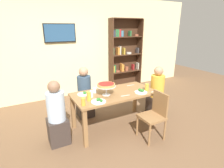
{
  "coord_description": "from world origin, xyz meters",
  "views": [
    {
      "loc": [
        -1.58,
        -2.81,
        1.98
      ],
      "look_at": [
        0.0,
        0.1,
        0.89
      ],
      "focal_mm": 28.32,
      "sensor_mm": 36.0,
      "label": 1
    }
  ],
  "objects": [
    {
      "name": "chair_near_right",
      "position": [
        0.46,
        -0.67,
        0.49
      ],
      "size": [
        0.4,
        0.4,
        0.87
      ],
      "rotation": [
        0.0,
        0.0,
        1.57
      ],
      "color": "olive",
      "rests_on": "ground_plane"
    },
    {
      "name": "television",
      "position": [
        -0.48,
        2.11,
        1.81
      ],
      "size": [
        0.83,
        0.05,
        0.48
      ],
      "color": "black"
    },
    {
      "name": "beer_glass_amber_spare",
      "position": [
        0.64,
        -0.2,
        0.81
      ],
      "size": [
        0.08,
        0.08,
        0.14
      ],
      "primitive_type": "cylinder",
      "color": "gold",
      "rests_on": "dining_table"
    },
    {
      "name": "cutlery_knife_near",
      "position": [
        0.54,
        0.23,
        0.74
      ],
      "size": [
        0.18,
        0.03,
        0.0
      ],
      "primitive_type": "cube",
      "rotation": [
        0.0,
        0.0,
        3.06
      ],
      "color": "silver",
      "rests_on": "dining_table"
    },
    {
      "name": "ground_plane",
      "position": [
        0.0,
        0.0,
        0.0
      ],
      "size": [
        12.0,
        12.0,
        0.0
      ],
      "primitive_type": "plane",
      "color": "brown"
    },
    {
      "name": "diner_head_west",
      "position": [
        -1.12,
        0.0,
        0.49
      ],
      "size": [
        0.34,
        0.34,
        1.15
      ],
      "color": "#382D28",
      "rests_on": "ground_plane"
    },
    {
      "name": "cutlery_fork_near",
      "position": [
        0.1,
        -0.23,
        0.74
      ],
      "size": [
        0.18,
        0.03,
        0.0
      ],
      "primitive_type": "cube",
      "rotation": [
        0.0,
        0.0,
        -0.09
      ],
      "color": "silver",
      "rests_on": "dining_table"
    },
    {
      "name": "deep_dish_pizza_stand",
      "position": [
        -0.2,
        -0.03,
        0.93
      ],
      "size": [
        0.36,
        0.36,
        0.23
      ],
      "color": "silver",
      "rests_on": "dining_table"
    },
    {
      "name": "beer_glass_amber_tall",
      "position": [
        -0.58,
        -0.13,
        0.82
      ],
      "size": [
        0.07,
        0.07,
        0.16
      ],
      "primitive_type": "cylinder",
      "color": "gold",
      "rests_on": "dining_table"
    },
    {
      "name": "cutlery_fork_far",
      "position": [
        0.74,
        -0.31,
        0.74
      ],
      "size": [
        0.18,
        0.05,
        0.0
      ],
      "primitive_type": "cube",
      "rotation": [
        0.0,
        0.0,
        0.19
      ],
      "color": "silver",
      "rests_on": "dining_table"
    },
    {
      "name": "diner_head_east",
      "position": [
        1.1,
        -0.01,
        0.49
      ],
      "size": [
        0.34,
        0.34,
        1.15
      ],
      "rotation": [
        0.0,
        0.0,
        3.14
      ],
      "color": "#382D28",
      "rests_on": "ground_plane"
    },
    {
      "name": "water_glass_clear_far",
      "position": [
        -0.34,
        0.18,
        0.79
      ],
      "size": [
        0.08,
        0.08,
        0.09
      ],
      "primitive_type": "cylinder",
      "color": "white",
      "rests_on": "dining_table"
    },
    {
      "name": "salad_plate_far_diner",
      "position": [
        -0.57,
        0.19,
        0.76
      ],
      "size": [
        0.21,
        0.21,
        0.06
      ],
      "color": "white",
      "rests_on": "dining_table"
    },
    {
      "name": "diner_far_left",
      "position": [
        -0.37,
        0.71,
        0.49
      ],
      "size": [
        0.34,
        0.34,
        1.15
      ],
      "rotation": [
        0.0,
        0.0,
        -1.57
      ],
      "color": "#382D28",
      "rests_on": "ground_plane"
    },
    {
      "name": "rear_partition",
      "position": [
        0.0,
        2.2,
        1.4
      ],
      "size": [
        8.0,
        0.12,
        2.8
      ],
      "primitive_type": "cube",
      "color": "beige",
      "rests_on": "ground_plane"
    },
    {
      "name": "bookshelf",
      "position": [
        1.49,
        2.02,
        1.13
      ],
      "size": [
        1.1,
        0.3,
        2.21
      ],
      "color": "#422819",
      "rests_on": "ground_plane"
    },
    {
      "name": "water_glass_clear_near",
      "position": [
        -0.48,
        0.01,
        0.8
      ],
      "size": [
        0.06,
        0.06,
        0.12
      ],
      "primitive_type": "cylinder",
      "color": "white",
      "rests_on": "dining_table"
    },
    {
      "name": "dining_table",
      "position": [
        0.0,
        0.0,
        0.64
      ],
      "size": [
        1.62,
        0.8,
        0.74
      ],
      "color": "olive",
      "rests_on": "ground_plane"
    },
    {
      "name": "salad_plate_near_diner",
      "position": [
        -0.45,
        -0.26,
        0.76
      ],
      "size": [
        0.26,
        0.26,
        0.07
      ],
      "color": "white",
      "rests_on": "dining_table"
    },
    {
      "name": "beer_glass_amber_short",
      "position": [
        -0.73,
        -0.27,
        0.81
      ],
      "size": [
        0.07,
        0.07,
        0.13
      ],
      "primitive_type": "cylinder",
      "color": "gold",
      "rests_on": "dining_table"
    },
    {
      "name": "salad_plate_spare",
      "position": [
        0.46,
        -0.23,
        0.76
      ],
      "size": [
        0.25,
        0.25,
        0.07
      ],
      "color": "white",
      "rests_on": "dining_table"
    }
  ]
}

